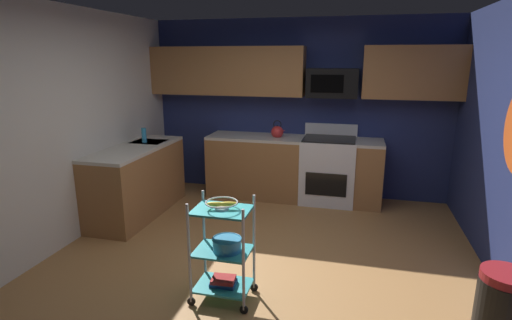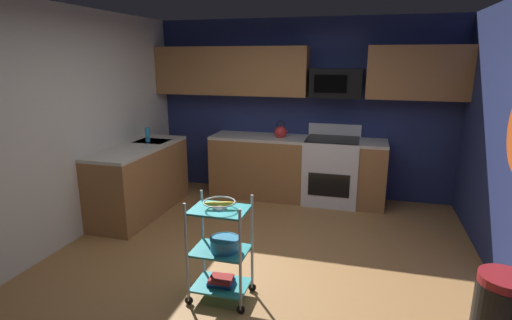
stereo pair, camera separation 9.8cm
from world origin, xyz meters
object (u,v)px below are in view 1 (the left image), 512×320
object	(u,v)px
oven_range	(328,169)
fruit_bowl	(222,204)
book_stack	(223,281)
trash_can	(501,316)
dish_soap_bottle	(144,135)
kettle	(277,132)
rolling_cart	(223,251)
microwave	(332,83)
mixing_bowl_large	(227,244)

from	to	relation	value
oven_range	fruit_bowl	distance (m)	2.81
book_stack	trash_can	bearing A→B (deg)	-5.78
book_stack	dish_soap_bottle	size ratio (longest dim) A/B	1.11
kettle	rolling_cart	bearing A→B (deg)	-88.51
microwave	mixing_bowl_large	world-z (taller)	microwave
mixing_bowl_large	rolling_cart	bearing A→B (deg)	180.00
rolling_cart	mixing_bowl_large	size ratio (longest dim) A/B	3.63
rolling_cart	book_stack	bearing A→B (deg)	-116.57
rolling_cart	kettle	bearing A→B (deg)	91.49
microwave	kettle	distance (m)	1.03
mixing_bowl_large	book_stack	bearing A→B (deg)	-180.00
mixing_bowl_large	book_stack	world-z (taller)	mixing_bowl_large
dish_soap_bottle	microwave	bearing A→B (deg)	21.27
rolling_cart	microwave	bearing A→B (deg)	76.35
rolling_cart	book_stack	distance (m)	0.29
oven_range	kettle	distance (m)	0.91
dish_soap_bottle	kettle	bearing A→B (deg)	26.51
oven_range	trash_can	size ratio (longest dim) A/B	1.67
rolling_cart	mixing_bowl_large	distance (m)	0.08
rolling_cart	trash_can	distance (m)	2.08
rolling_cart	mixing_bowl_large	xyz separation A→B (m)	(0.04, 0.00, 0.07)
book_stack	kettle	distance (m)	2.82
mixing_bowl_large	book_stack	distance (m)	0.36
kettle	trash_can	distance (m)	3.67
microwave	rolling_cart	distance (m)	3.14
mixing_bowl_large	dish_soap_bottle	distance (m)	2.63
microwave	rolling_cart	size ratio (longest dim) A/B	0.77
mixing_bowl_large	book_stack	size ratio (longest dim) A/B	1.13
rolling_cart	book_stack	size ratio (longest dim) A/B	4.12
kettle	oven_range	bearing A→B (deg)	0.29
kettle	trash_can	world-z (taller)	kettle
kettle	trash_can	xyz separation A→B (m)	(2.14, -2.90, -0.67)
fruit_bowl	book_stack	distance (m)	0.71
trash_can	dish_soap_bottle	bearing A→B (deg)	151.55
fruit_bowl	kettle	distance (m)	2.70
microwave	trash_can	world-z (taller)	microwave
microwave	trash_can	xyz separation A→B (m)	(1.39, -3.01, -1.37)
rolling_cart	fruit_bowl	size ratio (longest dim) A/B	3.36
fruit_bowl	dish_soap_bottle	world-z (taller)	dish_soap_bottle
kettle	trash_can	size ratio (longest dim) A/B	0.40
microwave	dish_soap_bottle	distance (m)	2.69
microwave	oven_range	bearing A→B (deg)	-89.74
kettle	dish_soap_bottle	xyz separation A→B (m)	(-1.68, -0.84, 0.02)
trash_can	fruit_bowl	bearing A→B (deg)	174.22
microwave	fruit_bowl	world-z (taller)	microwave
dish_soap_bottle	trash_can	size ratio (longest dim) A/B	0.30
rolling_cart	fruit_bowl	world-z (taller)	rolling_cart
book_stack	trash_can	distance (m)	2.09
book_stack	trash_can	xyz separation A→B (m)	(2.07, -0.21, 0.17)
trash_can	rolling_cart	bearing A→B (deg)	174.22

